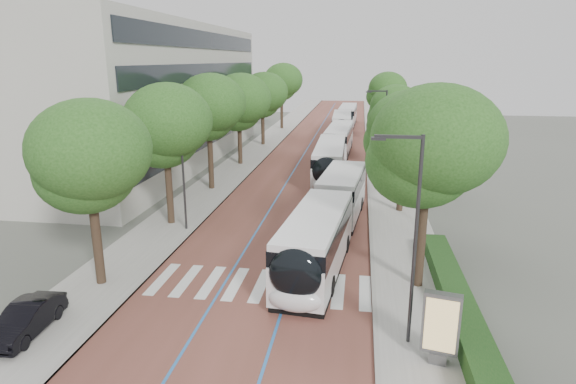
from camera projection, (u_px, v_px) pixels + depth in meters
name	position (u px, v px, depth m)	size (l,w,h in m)	color
ground	(252.00, 295.00, 22.36)	(160.00, 160.00, 0.00)	#51544C
road	(322.00, 146.00, 60.50)	(11.00, 140.00, 0.02)	brown
sidewalk_left	(263.00, 145.00, 61.55)	(4.00, 140.00, 0.12)	gray
sidewalk_right	(382.00, 148.00, 59.42)	(4.00, 140.00, 0.12)	gray
kerb_left	(278.00, 145.00, 61.28)	(0.20, 140.00, 0.14)	gray
kerb_right	(367.00, 147.00, 59.69)	(0.20, 140.00, 0.14)	gray
zebra_crossing	(261.00, 285.00, 23.28)	(10.55, 3.60, 0.01)	silver
lane_line_left	(309.00, 146.00, 60.72)	(0.12, 126.00, 0.01)	#2365B1
lane_line_right	(334.00, 147.00, 60.27)	(0.12, 126.00, 0.01)	#2365B1
office_building	(127.00, 95.00, 49.96)	(18.11, 40.00, 14.00)	#99978D
hedge	(456.00, 299.00, 20.93)	(1.20, 14.00, 0.80)	#143A14
streetlight_near	(411.00, 226.00, 17.28)	(1.82, 0.20, 8.00)	#2E2E31
streetlight_far	(383.00, 129.00, 41.12)	(1.82, 0.20, 8.00)	#2E2E31
lamp_post_left	(183.00, 168.00, 29.76)	(0.14, 0.14, 8.00)	#2E2E31
trees_left	(236.00, 104.00, 47.42)	(6.06, 60.70, 9.52)	black
trees_right	(400.00, 120.00, 37.31)	(5.83, 47.34, 9.06)	black
lead_bus	(328.00, 220.00, 27.86)	(4.26, 18.55, 3.20)	black
bus_queued_0	(330.00, 162.00, 43.51)	(2.70, 12.43, 3.20)	silver
bus_queued_1	(339.00, 140.00, 55.17)	(2.98, 12.48, 3.20)	silver
bus_queued_2	(342.00, 125.00, 67.60)	(2.83, 12.46, 3.20)	silver
bus_queued_3	(348.00, 116.00, 79.38)	(2.85, 12.46, 3.20)	silver
ad_panel	(441.00, 327.00, 16.87)	(1.34, 0.62, 2.69)	#59595B
parked_car	(26.00, 319.00, 18.87)	(1.33, 3.80, 1.25)	black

